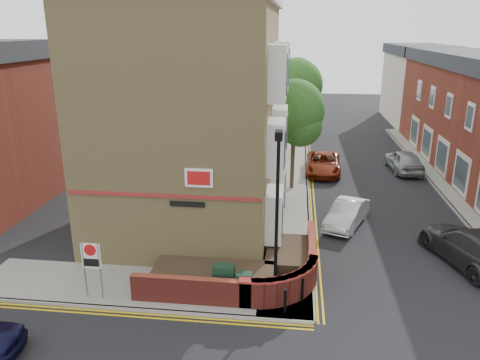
% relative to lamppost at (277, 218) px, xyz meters
% --- Properties ---
extents(ground, '(120.00, 120.00, 0.00)m').
position_rel_lamppost_xyz_m(ground, '(-1.60, -1.20, -3.34)').
color(ground, black).
rests_on(ground, ground).
extents(pavement_corner, '(13.00, 3.00, 0.12)m').
position_rel_lamppost_xyz_m(pavement_corner, '(-5.10, 0.30, -3.28)').
color(pavement_corner, gray).
rests_on(pavement_corner, ground).
extents(pavement_main, '(2.00, 32.00, 0.12)m').
position_rel_lamppost_xyz_m(pavement_main, '(0.40, 14.80, -3.28)').
color(pavement_main, gray).
rests_on(pavement_main, ground).
extents(kerb_side, '(13.00, 0.15, 0.12)m').
position_rel_lamppost_xyz_m(kerb_side, '(-5.10, -1.20, -3.28)').
color(kerb_side, gray).
rests_on(kerb_side, ground).
extents(kerb_main_near, '(0.15, 32.00, 0.12)m').
position_rel_lamppost_xyz_m(kerb_main_near, '(1.40, 14.80, -3.28)').
color(kerb_main_near, gray).
rests_on(kerb_main_near, ground).
extents(kerb_main_far, '(0.15, 40.00, 0.12)m').
position_rel_lamppost_xyz_m(kerb_main_far, '(9.40, 11.80, -3.28)').
color(kerb_main_far, gray).
rests_on(kerb_main_far, ground).
extents(yellow_lines_side, '(13.00, 0.28, 0.01)m').
position_rel_lamppost_xyz_m(yellow_lines_side, '(-5.10, -1.45, -3.34)').
color(yellow_lines_side, gold).
rests_on(yellow_lines_side, ground).
extents(yellow_lines_main, '(0.28, 32.00, 0.01)m').
position_rel_lamppost_xyz_m(yellow_lines_main, '(1.65, 14.80, -3.34)').
color(yellow_lines_main, gold).
rests_on(yellow_lines_main, ground).
extents(corner_building, '(8.95, 10.40, 13.60)m').
position_rel_lamppost_xyz_m(corner_building, '(-4.44, 6.80, 2.88)').
color(corner_building, tan).
rests_on(corner_building, ground).
extents(garden_wall, '(6.80, 6.00, 1.20)m').
position_rel_lamppost_xyz_m(garden_wall, '(-1.60, 1.30, -3.34)').
color(garden_wall, maroon).
rests_on(garden_wall, ground).
extents(lamppost, '(0.25, 0.50, 6.30)m').
position_rel_lamppost_xyz_m(lamppost, '(0.00, 0.00, 0.00)').
color(lamppost, black).
rests_on(lamppost, pavement_corner).
extents(utility_cabinet_large, '(0.80, 0.45, 1.20)m').
position_rel_lamppost_xyz_m(utility_cabinet_large, '(-1.90, 0.10, -2.62)').
color(utility_cabinet_large, '#163320').
rests_on(utility_cabinet_large, pavement_corner).
extents(utility_cabinet_small, '(0.55, 0.40, 1.10)m').
position_rel_lamppost_xyz_m(utility_cabinet_small, '(-1.10, -0.20, -2.67)').
color(utility_cabinet_small, '#163320').
rests_on(utility_cabinet_small, pavement_corner).
extents(bollard_near, '(0.11, 0.11, 0.90)m').
position_rel_lamppost_xyz_m(bollard_near, '(0.40, -0.80, -2.77)').
color(bollard_near, black).
rests_on(bollard_near, pavement_corner).
extents(bollard_far, '(0.11, 0.11, 0.90)m').
position_rel_lamppost_xyz_m(bollard_far, '(1.00, -0.00, -2.77)').
color(bollard_far, black).
rests_on(bollard_far, pavement_corner).
extents(zone_sign, '(0.72, 0.07, 2.20)m').
position_rel_lamppost_xyz_m(zone_sign, '(-6.60, -0.70, -1.70)').
color(zone_sign, slate).
rests_on(zone_sign, pavement_corner).
extents(far_terrace_cream, '(5.40, 12.40, 8.00)m').
position_rel_lamppost_xyz_m(far_terrace_cream, '(12.90, 36.80, 0.71)').
color(far_terrace_cream, beige).
rests_on(far_terrace_cream, ground).
extents(tree_near, '(3.64, 3.65, 6.70)m').
position_rel_lamppost_xyz_m(tree_near, '(0.40, 12.85, 1.36)').
color(tree_near, '#382B1E').
rests_on(tree_near, pavement_main).
extents(tree_mid, '(4.03, 4.03, 7.42)m').
position_rel_lamppost_xyz_m(tree_mid, '(0.40, 20.85, 1.85)').
color(tree_mid, '#382B1E').
rests_on(tree_mid, pavement_main).
extents(tree_far, '(3.81, 3.81, 7.00)m').
position_rel_lamppost_xyz_m(tree_far, '(0.40, 28.85, 1.57)').
color(tree_far, '#382B1E').
rests_on(tree_far, pavement_main).
extents(traffic_light_assembly, '(0.20, 0.16, 4.20)m').
position_rel_lamppost_xyz_m(traffic_light_assembly, '(0.80, 23.80, -0.56)').
color(traffic_light_assembly, black).
rests_on(traffic_light_assembly, pavement_main).
extents(silver_car_near, '(2.70, 4.09, 1.28)m').
position_rel_lamppost_xyz_m(silver_car_near, '(3.27, 7.45, -2.71)').
color(silver_car_near, silver).
rests_on(silver_car_near, ground).
extents(red_car_main, '(2.52, 5.08, 1.38)m').
position_rel_lamppost_xyz_m(red_car_main, '(2.50, 16.56, -2.65)').
color(red_car_main, maroon).
rests_on(red_car_main, ground).
extents(grey_car_far, '(3.87, 5.89, 1.59)m').
position_rel_lamppost_xyz_m(grey_car_far, '(8.13, 3.91, -2.55)').
color(grey_car_far, '#292A2E').
rests_on(grey_car_far, ground).
extents(silver_car_far, '(2.19, 4.65, 1.54)m').
position_rel_lamppost_xyz_m(silver_car_far, '(8.14, 17.64, -2.58)').
color(silver_car_far, gray).
rests_on(silver_car_far, ground).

